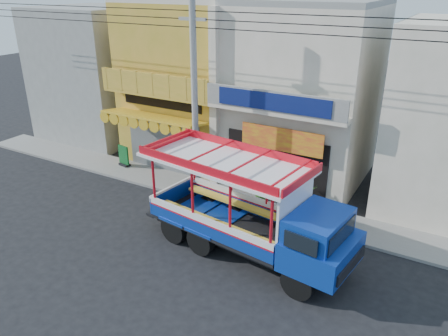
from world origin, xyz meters
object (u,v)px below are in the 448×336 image
Objects in this scene: utility_pole at (197,87)px; songthaew_truck at (261,215)px; potted_plant_b at (262,193)px; potted_plant_a at (263,188)px; potted_plant_c at (311,198)px; green_sign at (124,157)px.

utility_pole is 3.52× the size of songthaew_truck.
potted_plant_a is at bearing -33.51° from potted_plant_b.
potted_plant_a is at bearing -74.64° from potted_plant_c.
potted_plant_c is (2.10, 0.22, -0.02)m from potted_plant_a.
green_sign is (-5.28, 1.00, -4.46)m from utility_pole.
potted_plant_a reaches higher than green_sign.
songthaew_truck is (4.25, -2.82, -3.30)m from utility_pole.
green_sign is 0.98× the size of potted_plant_c.
green_sign is 0.95× the size of potted_plant_a.
potted_plant_c is (0.42, 4.08, -1.06)m from songthaew_truck.
utility_pole is 5.16m from potted_plant_a.
green_sign is at bearing 158.14° from songthaew_truck.
utility_pole is 24.71× the size of potted_plant_a.
green_sign is at bearing 146.64° from potted_plant_a.
green_sign is 9.96m from potted_plant_c.
utility_pole reaches higher than potted_plant_c.
songthaew_truck is 8.85× the size of potted_plant_b.
potted_plant_c is (2.04, 0.41, 0.10)m from potted_plant_b.
potted_plant_b is at bearing 17.78° from utility_pole.
green_sign is (-9.53, 3.82, -1.16)m from songthaew_truck.
potted_plant_c is at bearing 84.05° from songthaew_truck.
potted_plant_a reaches higher than potted_plant_b.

